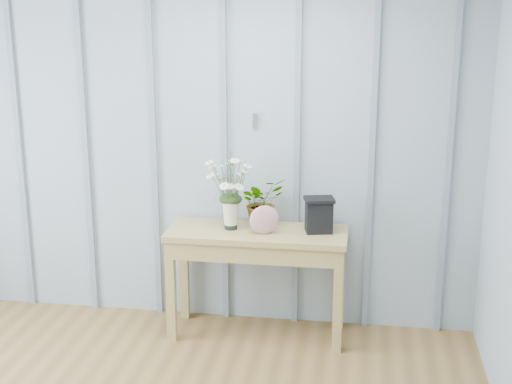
% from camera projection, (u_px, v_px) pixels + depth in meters
% --- Properties ---
extents(room_shell, '(4.00, 4.50, 2.50)m').
position_uv_depth(room_shell, '(120.00, 54.00, 3.46)').
color(room_shell, '#98A9B7').
rests_on(room_shell, ground).
extents(sideboard, '(1.20, 0.45, 0.75)m').
position_uv_depth(sideboard, '(257.00, 247.00, 4.77)').
color(sideboard, '#9E8A4D').
rests_on(sideboard, ground).
extents(daisy_vase, '(0.38, 0.29, 0.54)m').
position_uv_depth(daisy_vase, '(230.00, 180.00, 4.69)').
color(daisy_vase, black).
rests_on(daisy_vase, sideboard).
extents(spider_plant, '(0.39, 0.38, 0.33)m').
position_uv_depth(spider_plant, '(262.00, 202.00, 4.82)').
color(spider_plant, '#1C3414').
rests_on(spider_plant, sideboard).
extents(felt_disc_vessel, '(0.20, 0.11, 0.20)m').
position_uv_depth(felt_disc_vessel, '(264.00, 220.00, 4.65)').
color(felt_disc_vessel, '#8E4D60').
rests_on(felt_disc_vessel, sideboard).
extents(carved_box, '(0.22, 0.19, 0.23)m').
position_uv_depth(carved_box, '(319.00, 215.00, 4.68)').
color(carved_box, black).
rests_on(carved_box, sideboard).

